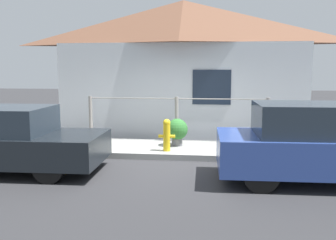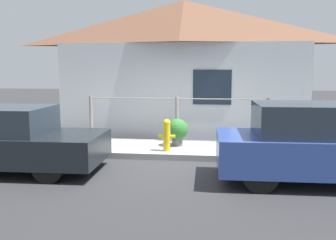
# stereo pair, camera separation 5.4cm
# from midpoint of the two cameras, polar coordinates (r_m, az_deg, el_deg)

# --- Properties ---
(ground_plane) EXTENTS (60.00, 60.00, 0.00)m
(ground_plane) POSITION_cam_midpoint_polar(r_m,az_deg,el_deg) (8.63, 0.02, -6.21)
(ground_plane) COLOR #2D2D30
(sidewalk) EXTENTS (24.00, 1.80, 0.14)m
(sidewalk) POSITION_cam_midpoint_polar(r_m,az_deg,el_deg) (9.49, 0.69, -4.49)
(sidewalk) COLOR gray
(sidewalk) RESTS_ON ground_plane
(house) EXTENTS (7.80, 2.23, 4.21)m
(house) POSITION_cam_midpoint_polar(r_m,az_deg,el_deg) (11.97, 2.16, 13.68)
(house) COLOR silver
(house) RESTS_ON ground_plane
(fence) EXTENTS (4.90, 0.10, 1.21)m
(fence) POSITION_cam_midpoint_polar(r_m,az_deg,el_deg) (10.10, 1.16, 0.47)
(fence) COLOR gray
(fence) RESTS_ON sidewalk
(car_right) EXTENTS (3.76, 1.74, 1.46)m
(car_right) POSITION_cam_midpoint_polar(r_m,az_deg,el_deg) (7.40, 21.64, -3.40)
(car_right) COLOR #2D4793
(car_right) RESTS_ON ground_plane
(fire_hydrant) EXTENTS (0.40, 0.18, 0.77)m
(fire_hydrant) POSITION_cam_midpoint_polar(r_m,az_deg,el_deg) (8.91, -0.37, -2.19)
(fire_hydrant) COLOR yellow
(fire_hydrant) RESTS_ON sidewalk
(potted_plant_near_hydrant) EXTENTS (0.55, 0.55, 0.70)m
(potted_plant_near_hydrant) POSITION_cam_midpoint_polar(r_m,az_deg,el_deg) (9.54, 1.23, -1.59)
(potted_plant_near_hydrant) COLOR slate
(potted_plant_near_hydrant) RESTS_ON sidewalk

